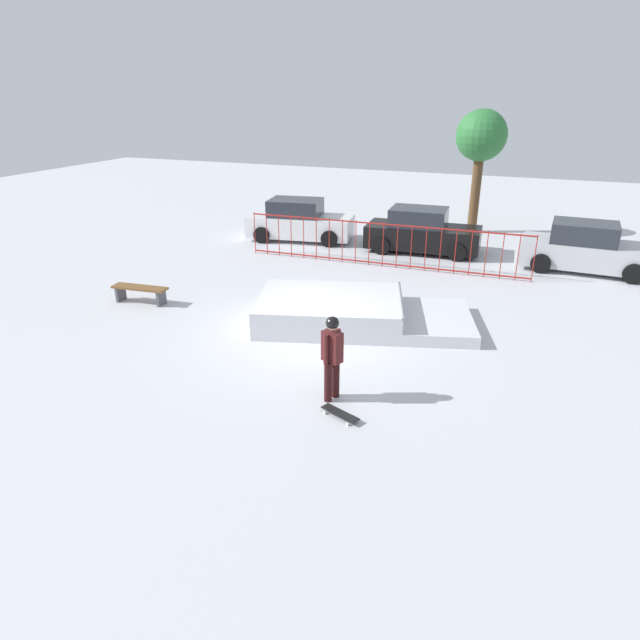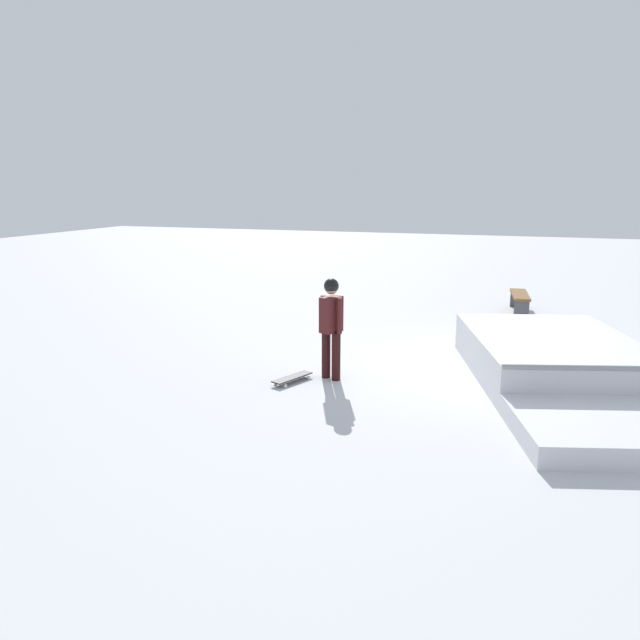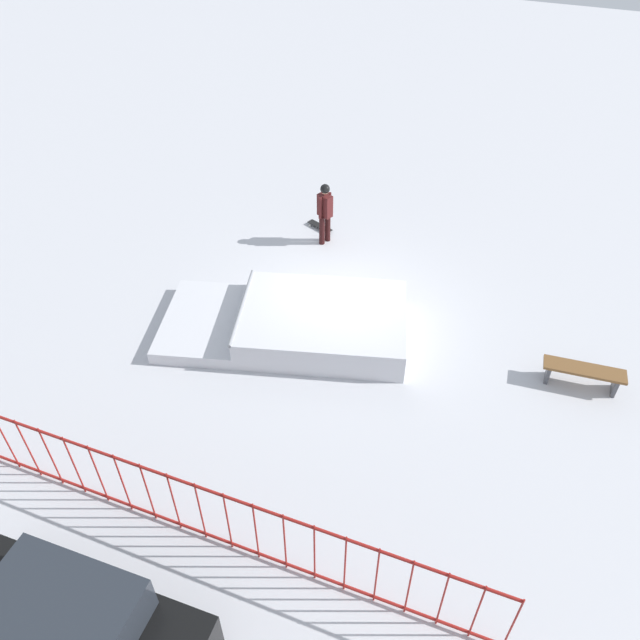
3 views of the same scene
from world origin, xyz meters
name	(u,v)px [view 2 (image 2 of 3)]	position (x,y,z in m)	size (l,w,h in m)	color
ground_plane	(476,368)	(0.00, 0.00, 0.00)	(60.00, 60.00, 0.00)	silver
skate_ramp	(560,366)	(0.52, 1.37, 0.32)	(5.91, 4.00, 0.74)	silver
skater	(331,321)	(1.42, -2.29, 1.01)	(0.43, 0.41, 1.73)	black
skateboard	(292,378)	(1.80, -2.85, 0.08)	(0.82, 0.49, 0.09)	black
park_bench	(520,298)	(-5.40, 0.65, 0.36)	(1.63, 0.55, 0.48)	brown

